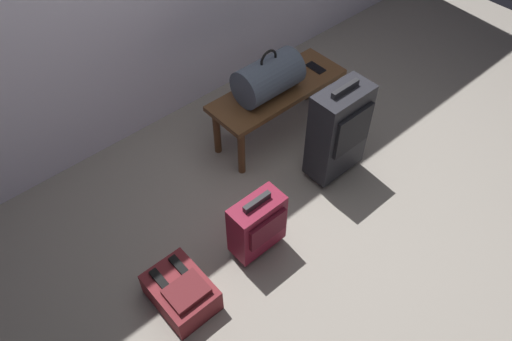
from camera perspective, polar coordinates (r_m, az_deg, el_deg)
The scene contains 7 objects.
ground_plane at distance 3.07m, azimuth 7.71°, elevation -7.56°, with size 6.60×6.60×0.00m, color gray.
bench at distance 3.42m, azimuth 2.50°, elevation 8.73°, with size 1.00×0.36×0.41m.
duffel_bag_slate at distance 3.25m, azimuth 1.42°, elevation 10.73°, with size 0.44×0.26×0.34m.
cell_phone at distance 3.57m, azimuth 6.91°, elevation 11.75°, with size 0.07×0.14×0.01m.
suitcase_upright_charcoal at distance 3.15m, azimuth 9.55°, elevation 4.54°, with size 0.38×0.22×0.73m.
suitcase_small_burgundy at distance 2.80m, azimuth 0.17°, elevation -6.27°, with size 0.32×0.19×0.46m.
backpack_maroon at distance 2.77m, azimuth -8.64°, elevation -13.74°, with size 0.28×0.38×0.21m.
Camera 1 is at (-1.44, -1.01, 2.51)m, focal length 34.54 mm.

